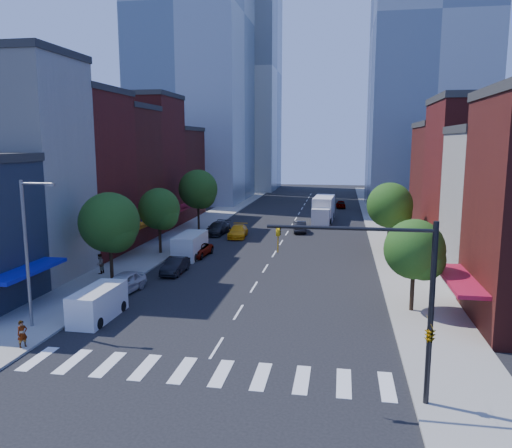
% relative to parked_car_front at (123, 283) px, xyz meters
% --- Properties ---
extents(ground, '(220.00, 220.00, 0.00)m').
position_rel_parked_car_front_xyz_m(ground, '(9.50, -8.73, -0.79)').
color(ground, black).
rests_on(ground, ground).
extents(sidewalk_left, '(5.00, 120.00, 0.15)m').
position_rel_parked_car_front_xyz_m(sidewalk_left, '(-3.00, 31.27, -0.71)').
color(sidewalk_left, gray).
rests_on(sidewalk_left, ground).
extents(sidewalk_right, '(5.00, 120.00, 0.15)m').
position_rel_parked_car_front_xyz_m(sidewalk_right, '(22.00, 31.27, -0.71)').
color(sidewalk_right, gray).
rests_on(sidewalk_right, ground).
extents(crosswalk, '(19.00, 3.00, 0.01)m').
position_rel_parked_car_front_xyz_m(crosswalk, '(9.50, -11.73, -0.78)').
color(crosswalk, silver).
rests_on(crosswalk, ground).
extents(bldg_left_1, '(12.00, 8.00, 18.00)m').
position_rel_parked_car_front_xyz_m(bldg_left_1, '(-11.50, 3.27, 8.21)').
color(bldg_left_1, beige).
rests_on(bldg_left_1, ground).
extents(bldg_left_2, '(12.00, 9.00, 16.00)m').
position_rel_parked_car_front_xyz_m(bldg_left_2, '(-11.50, 11.77, 7.21)').
color(bldg_left_2, '#581515').
rests_on(bldg_left_2, ground).
extents(bldg_left_3, '(12.00, 8.00, 15.00)m').
position_rel_parked_car_front_xyz_m(bldg_left_3, '(-11.50, 20.27, 6.71)').
color(bldg_left_3, '#501714').
rests_on(bldg_left_3, ground).
extents(bldg_left_4, '(12.00, 9.00, 17.00)m').
position_rel_parked_car_front_xyz_m(bldg_left_4, '(-11.50, 28.77, 7.71)').
color(bldg_left_4, '#581515').
rests_on(bldg_left_4, ground).
extents(bldg_left_5, '(12.00, 10.00, 13.00)m').
position_rel_parked_car_front_xyz_m(bldg_left_5, '(-11.50, 38.27, 5.71)').
color(bldg_left_5, '#501714').
rests_on(bldg_left_5, ground).
extents(bldg_right_2, '(12.00, 10.00, 15.00)m').
position_rel_parked_car_front_xyz_m(bldg_right_2, '(30.50, 15.27, 6.71)').
color(bldg_right_2, '#581515').
rests_on(bldg_right_2, ground).
extents(bldg_right_3, '(12.00, 10.00, 13.00)m').
position_rel_parked_car_front_xyz_m(bldg_right_3, '(30.50, 25.27, 5.71)').
color(bldg_right_3, '#501714').
rests_on(bldg_right_3, ground).
extents(tower_nw, '(20.00, 22.00, 70.00)m').
position_rel_parked_car_front_xyz_m(tower_nw, '(-12.50, 61.27, 34.21)').
color(tower_nw, '#8C99A8').
rests_on(tower_nw, ground).
extents(tower_ne, '(18.00, 20.00, 60.00)m').
position_rel_parked_car_front_xyz_m(tower_ne, '(29.50, 53.27, 29.21)').
color(tower_ne, '#9EA5AD').
rests_on(tower_ne, ground).
extents(tower_far_w, '(18.00, 18.00, 56.00)m').
position_rel_parked_car_front_xyz_m(tower_far_w, '(-8.50, 86.27, 27.21)').
color(tower_far_w, '#9EA5AD').
rests_on(tower_far_w, ground).
extents(traffic_signal, '(7.24, 2.24, 8.00)m').
position_rel_parked_car_front_xyz_m(traffic_signal, '(19.44, -13.23, 3.37)').
color(traffic_signal, black).
rests_on(traffic_signal, sidewalk_right).
extents(streetlight, '(2.25, 0.25, 9.00)m').
position_rel_parked_car_front_xyz_m(streetlight, '(-2.31, -7.73, 4.49)').
color(streetlight, slate).
rests_on(streetlight, sidewalk_left).
extents(tree_left_near, '(4.80, 4.80, 7.30)m').
position_rel_parked_car_front_xyz_m(tree_left_near, '(-1.85, 2.19, 4.08)').
color(tree_left_near, black).
rests_on(tree_left_near, sidewalk_left).
extents(tree_left_mid, '(4.20, 4.20, 6.65)m').
position_rel_parked_car_front_xyz_m(tree_left_mid, '(-1.85, 13.19, 3.74)').
color(tree_left_mid, black).
rests_on(tree_left_mid, sidewalk_left).
extents(tree_left_far, '(5.00, 5.00, 7.75)m').
position_rel_parked_car_front_xyz_m(tree_left_far, '(-1.85, 27.19, 4.42)').
color(tree_left_far, black).
rests_on(tree_left_far, sidewalk_left).
extents(tree_right_near, '(4.00, 4.00, 6.20)m').
position_rel_parked_car_front_xyz_m(tree_right_near, '(21.15, -0.81, 3.40)').
color(tree_right_near, black).
rests_on(tree_right_near, sidewalk_right).
extents(tree_right_far, '(4.60, 4.60, 7.20)m').
position_rel_parked_car_front_xyz_m(tree_right_far, '(21.15, 17.19, 4.08)').
color(tree_right_far, black).
rests_on(tree_right_far, sidewalk_right).
extents(parked_car_front, '(2.39, 4.81, 1.57)m').
position_rel_parked_car_front_xyz_m(parked_car_front, '(0.00, 0.00, 0.00)').
color(parked_car_front, '#BBBAC0').
rests_on(parked_car_front, ground).
extents(parked_car_second, '(1.49, 4.21, 1.38)m').
position_rel_parked_car_front_xyz_m(parked_car_second, '(2.00, 6.20, -0.10)').
color(parked_car_second, black).
rests_on(parked_car_second, ground).
extents(parked_car_third, '(2.52, 4.74, 1.27)m').
position_rel_parked_car_front_xyz_m(parked_car_third, '(2.00, 12.91, -0.15)').
color(parked_car_third, '#999999').
rests_on(parked_car_third, ground).
extents(parked_car_rear, '(2.69, 5.45, 1.52)m').
position_rel_parked_car_front_xyz_m(parked_car_rear, '(1.05, 25.08, -0.02)').
color(parked_car_rear, black).
rests_on(parked_car_rear, ground).
extents(cargo_van_near, '(2.02, 4.85, 2.06)m').
position_rel_parked_car_front_xyz_m(cargo_van_near, '(0.78, -5.61, 0.23)').
color(cargo_van_near, silver).
rests_on(cargo_van_near, ground).
extents(cargo_van_far, '(2.27, 5.53, 2.36)m').
position_rel_parked_car_front_xyz_m(cargo_van_far, '(1.42, 12.39, 0.38)').
color(cargo_van_far, silver).
rests_on(cargo_van_far, ground).
extents(taxi, '(2.37, 5.14, 1.46)m').
position_rel_parked_car_front_xyz_m(taxi, '(3.97, 23.57, -0.06)').
color(taxi, '#FFAD0D').
rests_on(taxi, ground).
extents(traffic_car_oncoming, '(2.08, 4.60, 1.46)m').
position_rel_parked_car_front_xyz_m(traffic_car_oncoming, '(11.00, 28.33, -0.06)').
color(traffic_car_oncoming, black).
rests_on(traffic_car_oncoming, ground).
extents(traffic_car_far, '(1.75, 3.99, 1.34)m').
position_rel_parked_car_front_xyz_m(traffic_car_far, '(16.09, 53.25, -0.12)').
color(traffic_car_far, '#999999').
rests_on(traffic_car_far, ground).
extents(box_truck, '(3.14, 8.99, 3.57)m').
position_rel_parked_car_front_xyz_m(box_truck, '(13.64, 37.50, 0.90)').
color(box_truck, silver).
rests_on(box_truck, ground).
extents(pedestrian_near, '(0.61, 0.66, 1.52)m').
position_rel_parked_car_front_xyz_m(pedestrian_near, '(-1.00, -10.77, 0.12)').
color(pedestrian_near, '#999999').
rests_on(pedestrian_near, sidewalk_left).
extents(pedestrian_far, '(0.73, 0.89, 1.72)m').
position_rel_parked_car_front_xyz_m(pedestrian_far, '(-4.19, 4.54, 0.22)').
color(pedestrian_far, '#999999').
rests_on(pedestrian_far, sidewalk_left).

